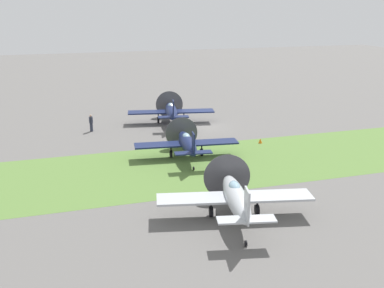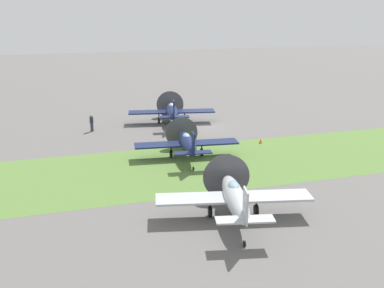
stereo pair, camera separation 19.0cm
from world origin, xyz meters
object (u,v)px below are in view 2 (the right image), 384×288
at_px(airplane_lead, 172,111).
at_px(runway_marker_cone, 261,141).
at_px(airplane_wingman, 187,143).
at_px(ground_crew_chief, 92,122).
at_px(airplane_trail, 235,197).

height_order(airplane_lead, runway_marker_cone, airplane_lead).
height_order(airplane_wingman, runway_marker_cone, airplane_wingman).
bearing_deg(ground_crew_chief, airplane_lead, 123.40).
height_order(airplane_lead, airplane_trail, airplane_trail).
distance_m(airplane_wingman, ground_crew_chief, 12.72).
bearing_deg(runway_marker_cone, airplane_lead, 122.85).
bearing_deg(runway_marker_cone, airplane_trail, -120.71).
bearing_deg(airplane_wingman, airplane_trail, -85.15).
distance_m(airplane_wingman, runway_marker_cone, 7.97).
xyz_separation_m(airplane_lead, ground_crew_chief, (-8.51, -0.71, -0.47)).
relative_size(airplane_trail, ground_crew_chief, 5.47).
height_order(airplane_wingman, airplane_trail, airplane_trail).
xyz_separation_m(airplane_trail, ground_crew_chief, (-6.53, 22.20, -0.49)).
bearing_deg(airplane_trail, ground_crew_chief, 118.45).
height_order(airplane_lead, ground_crew_chief, airplane_lead).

